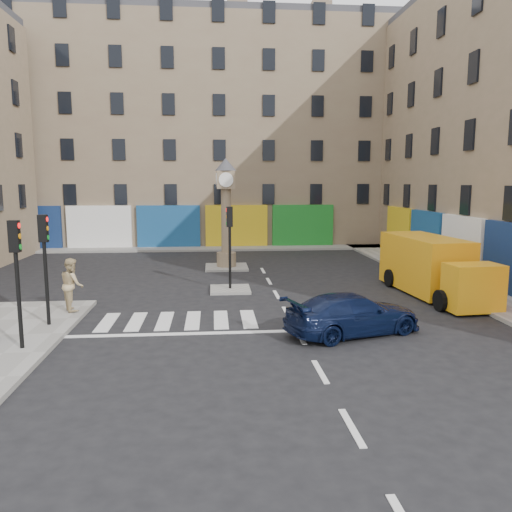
{
  "coord_description": "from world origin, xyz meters",
  "views": [
    {
      "loc": [
        -2.74,
        -14.23,
        4.92
      ],
      "look_at": [
        -1.06,
        5.23,
        2.0
      ],
      "focal_mm": 35.0,
      "sensor_mm": 36.0,
      "label": 1
    }
  ],
  "objects": [
    {
      "name": "ground",
      "position": [
        0.0,
        0.0,
        0.0
      ],
      "size": [
        120.0,
        120.0,
        0.0
      ],
      "primitive_type": "plane",
      "color": "black",
      "rests_on": "ground"
    },
    {
      "name": "sidewalk_right",
      "position": [
        8.7,
        10.0,
        0.07
      ],
      "size": [
        2.6,
        30.0,
        0.15
      ],
      "primitive_type": "cube",
      "color": "gray",
      "rests_on": "ground"
    },
    {
      "name": "sidewalk_far",
      "position": [
        -4.0,
        22.2,
        0.07
      ],
      "size": [
        32.0,
        2.4,
        0.15
      ],
      "primitive_type": "cube",
      "color": "gray",
      "rests_on": "ground"
    },
    {
      "name": "island_near",
      "position": [
        -2.0,
        8.0,
        0.06
      ],
      "size": [
        1.8,
        1.8,
        0.12
      ],
      "primitive_type": "cube",
      "color": "gray",
      "rests_on": "ground"
    },
    {
      "name": "island_far",
      "position": [
        -2.0,
        14.0,
        0.06
      ],
      "size": [
        2.4,
        2.4,
        0.12
      ],
      "primitive_type": "cube",
      "color": "gray",
      "rests_on": "ground"
    },
    {
      "name": "building_far",
      "position": [
        -4.0,
        28.0,
        8.5
      ],
      "size": [
        32.0,
        10.0,
        17.0
      ],
      "primitive_type": "cube",
      "color": "#7C6B52",
      "rests_on": "ground"
    },
    {
      "name": "traffic_light_left_near",
      "position": [
        -8.3,
        0.2,
        2.62
      ],
      "size": [
        0.28,
        0.22,
        3.7
      ],
      "color": "black",
      "rests_on": "sidewalk_left"
    },
    {
      "name": "traffic_light_left_far",
      "position": [
        -8.3,
        2.6,
        2.62
      ],
      "size": [
        0.28,
        0.22,
        3.7
      ],
      "color": "black",
      "rests_on": "sidewalk_left"
    },
    {
      "name": "traffic_light_island",
      "position": [
        -2.0,
        8.0,
        2.59
      ],
      "size": [
        0.28,
        0.22,
        3.7
      ],
      "color": "black",
      "rests_on": "island_near"
    },
    {
      "name": "clock_pillar",
      "position": [
        -2.0,
        14.0,
        3.55
      ],
      "size": [
        1.2,
        1.2,
        6.1
      ],
      "color": "#8A735A",
      "rests_on": "island_far"
    },
    {
      "name": "navy_sedan",
      "position": [
        1.75,
        1.16,
        0.67
      ],
      "size": [
        4.94,
        3.22,
        1.33
      ],
      "primitive_type": "imported",
      "rotation": [
        0.0,
        0.0,
        1.89
      ],
      "color": "black",
      "rests_on": "ground"
    },
    {
      "name": "yellow_van",
      "position": [
        6.74,
        6.38,
        1.24
      ],
      "size": [
        2.75,
        7.0,
        2.5
      ],
      "rotation": [
        0.0,
        0.0,
        0.08
      ],
      "color": "orange",
      "rests_on": "ground"
    },
    {
      "name": "pedestrian_tan",
      "position": [
        -8.0,
        4.46,
        1.14
      ],
      "size": [
        1.09,
        1.19,
        1.97
      ],
      "primitive_type": "imported",
      "rotation": [
        0.0,
        0.0,
        2.03
      ],
      "color": "tan",
      "rests_on": "sidewalk_left"
    }
  ]
}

